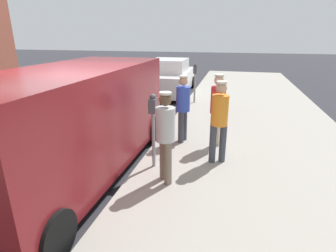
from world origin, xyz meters
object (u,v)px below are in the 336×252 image
Objects in this scene: parked_sedan_ahead at (170,78)px; pedestrian_in_orange at (219,117)px; parking_meter_far at (195,77)px; pedestrian_in_red at (218,106)px; pedestrian_in_blue at (183,105)px; parking_meter_near at (153,118)px; parked_van at (74,120)px; pedestrian_in_gray at (165,132)px.

pedestrian_in_orange is at bearing -69.02° from parked_sedan_ahead.
pedestrian_in_red reaches higher than parking_meter_far.
pedestrian_in_red reaches higher than pedestrian_in_orange.
parking_meter_near is at bearing -101.76° from pedestrian_in_blue.
pedestrian_in_blue is at bearing -85.69° from parking_meter_far.
pedestrian_in_red is (0.84, -0.12, 0.05)m from pedestrian_in_blue.
parking_meter_near is 0.87× the size of pedestrian_in_red.
pedestrian_in_red is 0.33× the size of parked_van.
parked_sedan_ahead is at bearing 112.77° from pedestrian_in_red.
pedestrian_in_red is at bearing 67.85° from pedestrian_in_gray.
pedestrian_in_red is (1.15, -4.25, -0.03)m from parking_meter_far.
parking_meter_near is 7.96m from parked_sedan_ahead.
parking_meter_near is 1.53m from pedestrian_in_blue.
pedestrian_in_orange is at bearing -76.25° from parking_meter_far.
parked_van is (-2.65, -1.76, 0.00)m from pedestrian_in_red.
parking_meter_far is 4.15m from pedestrian_in_blue.
parking_meter_near is 0.88× the size of pedestrian_in_orange.
parked_van reaches higher than pedestrian_in_blue.
parking_meter_near is 0.91× the size of pedestrian_in_blue.
pedestrian_in_orange is at bearing 50.11° from pedestrian_in_gray.
pedestrian_in_gray reaches higher than parking_meter_far.
pedestrian_in_blue is 6.57m from parked_sedan_ahead.
pedestrian_in_gray is 0.32× the size of parked_van.
pedestrian_in_red is (0.77, 1.90, 0.04)m from pedestrian_in_gray.
pedestrian_in_orange is (0.87, 1.04, 0.03)m from pedestrian_in_gray.
pedestrian_in_red is at bearing 33.58° from parked_van.
pedestrian_in_gray is (0.38, -0.52, -0.07)m from parking_meter_near.
parked_sedan_ahead is at bearing 106.37° from pedestrian_in_blue.
pedestrian_in_gray is 0.97× the size of pedestrian_in_red.
pedestrian_in_gray is 0.97× the size of pedestrian_in_orange.
parked_van is at bearing -146.42° from pedestrian_in_red.
parked_sedan_ahead is (-1.54, 2.16, -0.43)m from parking_meter_far.
pedestrian_in_orange is 2.90m from parked_van.
pedestrian_in_blue reaches higher than parking_meter_near.
pedestrian_in_orange is (0.10, -0.86, -0.01)m from pedestrian_in_red.
parking_meter_far reaches higher than parked_sedan_ahead.
parked_sedan_ahead is (-1.85, 6.30, -0.35)m from pedestrian_in_blue.
parked_van is at bearing -89.73° from parked_sedan_ahead.
pedestrian_in_gray is at bearing -53.61° from parking_meter_near.
pedestrian_in_orange is 7.80m from parked_sedan_ahead.
parking_meter_near is at bearing 14.36° from parked_van.
pedestrian_in_red reaches higher than pedestrian_in_blue.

